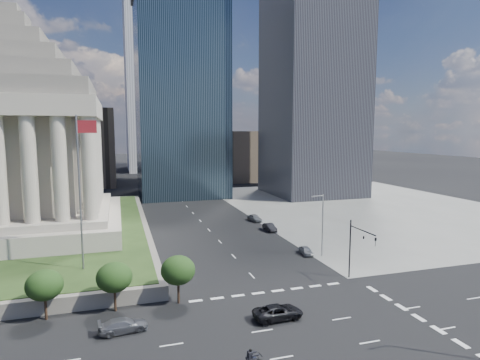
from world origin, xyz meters
name	(u,v)px	position (x,y,z in m)	size (l,w,h in m)	color
ground	(174,192)	(0.00, 100.00, 0.00)	(500.00, 500.00, 0.00)	black
sidewalk_ne	(367,206)	(46.00, 60.00, 0.01)	(68.00, 90.00, 0.03)	slate
war_memorial	(15,122)	(-34.00, 48.00, 21.40)	(34.00, 34.00, 39.00)	#9D9384
flagpole	(81,184)	(-21.83, 24.00, 13.11)	(2.52, 0.24, 20.00)	slate
midrise_glass	(180,98)	(2.00, 95.00, 30.00)	(26.00, 26.00, 60.00)	black
highrise_ne	(314,33)	(42.00, 85.00, 50.00)	(26.00, 28.00, 100.00)	black
building_filler_ne	(240,155)	(32.00, 130.00, 10.00)	(20.00, 30.00, 20.00)	brown
building_filler_nw	(81,147)	(-30.00, 130.00, 14.00)	(24.00, 30.00, 28.00)	brown
traffic_signal_ne	(358,243)	(12.50, 13.70, 5.25)	(0.30, 5.74, 8.00)	black
street_lamp_north	(322,221)	(13.33, 25.00, 5.66)	(2.13, 0.22, 10.00)	slate
pickup_truck	(278,312)	(-1.47, 6.97, 0.75)	(2.49, 5.40, 1.50)	black
suv_grey	(123,325)	(-17.23, 8.86, 0.69)	(1.94, 4.77, 1.38)	#4C4D52
parked_sedan_near	(306,251)	(11.50, 26.56, 0.64)	(1.52, 3.77, 1.28)	gray
parked_sedan_mid	(270,227)	(11.50, 42.76, 0.73)	(4.46, 1.56, 1.47)	black
parked_sedan_far	(255,218)	(11.50, 51.88, 0.78)	(4.58, 1.84, 1.56)	slate
motorcycle_trail	(249,360)	(-7.31, -0.92, 0.94)	(2.53, 0.69, 1.89)	black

